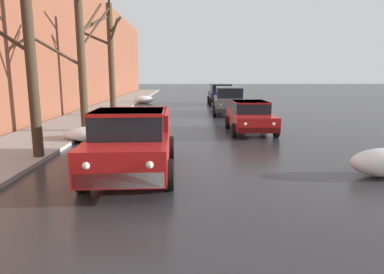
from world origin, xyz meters
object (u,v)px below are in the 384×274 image
object	(u,v)px
bare_tree_far_down_block	(111,57)
suv_darkblue_parked_far_down_block	(220,93)
bare_tree_second_along_sidewalk	(27,30)
suv_grey_parked_kerbside_mid	(229,99)
bare_tree_mid_block	(82,53)
sedan_red_parked_kerbside_close	(250,116)
pickup_truck_red_approaching_near_lane	(132,141)

from	to	relation	value
bare_tree_far_down_block	suv_darkblue_parked_far_down_block	distance (m)	11.98
suv_darkblue_parked_far_down_block	bare_tree_second_along_sidewalk	bearing A→B (deg)	-111.22
suv_grey_parked_kerbside_mid	suv_darkblue_parked_far_down_block	xyz separation A→B (m)	(0.24, 7.51, -0.00)
bare_tree_mid_block	sedan_red_parked_kerbside_close	bearing A→B (deg)	-0.20
bare_tree_mid_block	pickup_truck_red_approaching_near_lane	distance (m)	7.75
sedan_red_parked_kerbside_close	bare_tree_mid_block	bearing A→B (deg)	179.80
pickup_truck_red_approaching_near_lane	suv_grey_parked_kerbside_mid	size ratio (longest dim) A/B	1.06
bare_tree_mid_block	bare_tree_second_along_sidewalk	bearing A→B (deg)	-90.49
suv_grey_parked_kerbside_mid	bare_tree_far_down_block	bearing A→B (deg)	-170.45
pickup_truck_red_approaching_near_lane	suv_darkblue_parked_far_down_block	world-z (taller)	suv_darkblue_parked_far_down_block
sedan_red_parked_kerbside_close	suv_darkblue_parked_far_down_block	xyz separation A→B (m)	(0.19, 14.82, 0.24)
suv_grey_parked_kerbside_mid	bare_tree_second_along_sidewalk	bearing A→B (deg)	-121.17
bare_tree_far_down_block	pickup_truck_red_approaching_near_lane	size ratio (longest dim) A/B	1.41
pickup_truck_red_approaching_near_lane	suv_darkblue_parked_far_down_block	size ratio (longest dim) A/B	1.11
sedan_red_parked_kerbside_close	suv_grey_parked_kerbside_mid	distance (m)	7.31
bare_tree_second_along_sidewalk	bare_tree_far_down_block	world-z (taller)	bare_tree_second_along_sidewalk
bare_tree_far_down_block	suv_grey_parked_kerbside_mid	distance (m)	8.04
bare_tree_second_along_sidewalk	bare_tree_mid_block	size ratio (longest dim) A/B	1.09
bare_tree_far_down_block	pickup_truck_red_approaching_near_lane	bearing A→B (deg)	-76.02
bare_tree_far_down_block	sedan_red_parked_kerbside_close	xyz separation A→B (m)	(7.51, -6.05, -2.94)
suv_grey_parked_kerbside_mid	suv_darkblue_parked_far_down_block	distance (m)	7.52
bare_tree_far_down_block	pickup_truck_red_approaching_near_lane	xyz separation A→B (m)	(3.14, -12.60, -2.81)
bare_tree_second_along_sidewalk	sedan_red_parked_kerbside_close	world-z (taller)	bare_tree_second_along_sidewalk
suv_grey_parked_kerbside_mid	bare_tree_mid_block	bearing A→B (deg)	-135.62
bare_tree_second_along_sidewalk	sedan_red_parked_kerbside_close	bearing A→B (deg)	33.94
bare_tree_far_down_block	sedan_red_parked_kerbside_close	world-z (taller)	bare_tree_far_down_block
bare_tree_second_along_sidewalk	suv_grey_parked_kerbside_mid	distance (m)	14.75
bare_tree_second_along_sidewalk	suv_darkblue_parked_far_down_block	bearing A→B (deg)	68.78
bare_tree_mid_block	bare_tree_far_down_block	distance (m)	6.03
bare_tree_mid_block	bare_tree_far_down_block	size ratio (longest dim) A/B	0.98
pickup_truck_red_approaching_near_lane	sedan_red_parked_kerbside_close	bearing A→B (deg)	56.23
sedan_red_parked_kerbside_close	suv_darkblue_parked_far_down_block	distance (m)	14.83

